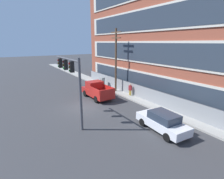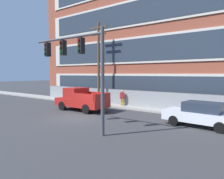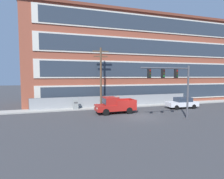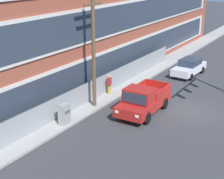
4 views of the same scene
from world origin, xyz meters
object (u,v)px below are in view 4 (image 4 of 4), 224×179
object	(u,v)px
pedestrian_near_cabinet	(109,84)
electrical_cabinet	(64,115)
pickup_truck_red	(143,101)
sedan_white	(189,67)
utility_pole_near_corner	(93,44)

from	to	relation	value
pedestrian_near_cabinet	electrical_cabinet	bearing A→B (deg)	-174.76
pickup_truck_red	pedestrian_near_cabinet	xyz separation A→B (m)	(1.81, 3.89, 0.02)
electrical_cabinet	pedestrian_near_cabinet	bearing A→B (deg)	5.24
sedan_white	utility_pole_near_corner	bearing A→B (deg)	164.78
pickup_truck_red	sedan_white	world-z (taller)	pickup_truck_red
utility_pole_near_corner	pedestrian_near_cabinet	size ratio (longest dim) A/B	5.05
sedan_white	utility_pole_near_corner	size ratio (longest dim) A/B	0.53
utility_pole_near_corner	pickup_truck_red	bearing A→B (deg)	-75.36
sedan_white	pedestrian_near_cabinet	distance (m)	9.22
pickup_truck_red	pedestrian_near_cabinet	size ratio (longest dim) A/B	2.99
pickup_truck_red	pedestrian_near_cabinet	distance (m)	4.29
pickup_truck_red	pedestrian_near_cabinet	world-z (taller)	pickup_truck_red
electrical_cabinet	sedan_white	bearing A→B (deg)	-11.19
pedestrian_near_cabinet	pickup_truck_red	bearing A→B (deg)	-114.96
sedan_white	electrical_cabinet	xyz separation A→B (m)	(-14.78, 2.92, -0.03)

